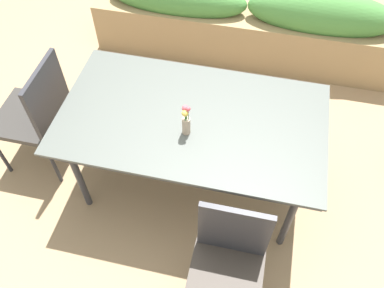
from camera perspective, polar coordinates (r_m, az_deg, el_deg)
ground_plane at (r=3.11m, az=-0.39°, el=-5.41°), size 12.00×12.00×0.00m
dining_table at (r=2.55m, az=-0.00°, el=3.03°), size 1.68×0.96×0.76m
chair_near_right at (r=2.30m, az=5.17°, el=-16.50°), size 0.41×0.41×0.89m
chair_end_left at (r=3.04m, az=-21.23°, el=4.37°), size 0.47×0.47×0.95m
flower_vase at (r=2.34m, az=-0.86°, el=3.47°), size 0.05×0.06×0.23m
planter_box at (r=3.86m, az=7.75°, el=16.37°), size 2.84×0.38×0.81m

